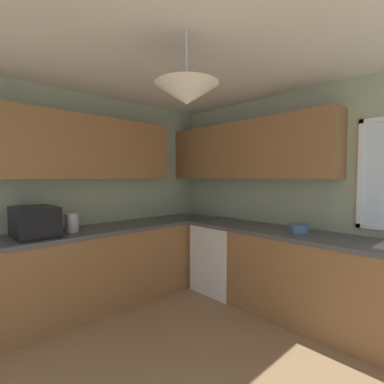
{
  "coord_description": "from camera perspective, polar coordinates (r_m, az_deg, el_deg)",
  "views": [
    {
      "loc": [
        1.44,
        -1.3,
        1.47
      ],
      "look_at": [
        -0.53,
        0.54,
        1.32
      ],
      "focal_mm": 26.28,
      "sensor_mm": 36.0,
      "label": 1
    }
  ],
  "objects": [
    {
      "name": "ground_plane",
      "position": [
        2.43,
        -1.01,
        -34.06
      ],
      "size": [
        8.27,
        8.27,
        0.0
      ],
      "primitive_type": "plane",
      "color": "#997A56"
    },
    {
      "name": "room_shell",
      "position": [
        2.91,
        -2.46,
        9.25
      ],
      "size": [
        3.88,
        3.7,
        2.51
      ],
      "color": "#9EAD8E",
      "rests_on": "ground_plane"
    },
    {
      "name": "counter_run_left",
      "position": [
        3.43,
        -19.49,
        -14.41
      ],
      "size": [
        0.65,
        3.31,
        0.89
      ],
      "color": "olive",
      "rests_on": "ground_plane"
    },
    {
      "name": "counter_run_back",
      "position": [
        3.21,
        22.61,
        -15.74
      ],
      "size": [
        2.97,
        0.65,
        0.89
      ],
      "color": "olive",
      "rests_on": "ground_plane"
    },
    {
      "name": "dishwasher",
      "position": [
        3.77,
        6.24,
        -13.06
      ],
      "size": [
        0.6,
        0.6,
        0.85
      ],
      "primitive_type": "cube",
      "color": "white",
      "rests_on": "ground_plane"
    },
    {
      "name": "microwave",
      "position": [
        3.13,
        -29.33,
        -5.26
      ],
      "size": [
        0.48,
        0.36,
        0.29
      ],
      "primitive_type": "cube",
      "color": "black",
      "rests_on": "counter_run_left"
    },
    {
      "name": "kettle",
      "position": [
        3.21,
        -23.19,
        -5.7
      ],
      "size": [
        0.13,
        0.13,
        0.2
      ],
      "primitive_type": "cylinder",
      "color": "#B7B7BC",
      "rests_on": "counter_run_left"
    },
    {
      "name": "bowl",
      "position": [
        3.13,
        20.89,
        -6.9
      ],
      "size": [
        0.19,
        0.19,
        0.09
      ],
      "primitive_type": "cylinder",
      "color": "#4C7099",
      "rests_on": "counter_run_back"
    }
  ]
}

